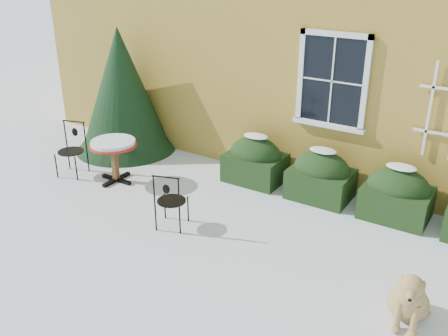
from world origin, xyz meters
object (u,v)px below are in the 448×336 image
Objects in this scene: patio_chair_far at (72,149)px; patio_chair_near at (171,200)px; dog at (409,300)px; evergreen_shrub at (123,102)px; bistro_table at (113,148)px.

patio_chair_near is at bearing -28.33° from patio_chair_far.
patio_chair_far reaches higher than dog.
evergreen_shrub is 3.64m from patio_chair_near.
dog is (6.50, -0.83, -0.20)m from patio_chair_far.
patio_chair_near is (1.92, -0.78, -0.20)m from bistro_table.
patio_chair_far is at bearing 163.92° from dog.
evergreen_shrub is at bearing 151.41° from dog.
evergreen_shrub is 3.00× the size of dog.
evergreen_shrub is 1.70m from bistro_table.
dog is (5.57, -1.01, -0.36)m from bistro_table.
bistro_table is 2.08m from patio_chair_near.
bistro_table is at bearing -53.99° from evergreen_shrub.
evergreen_shrub reaches higher than patio_chair_near.
patio_chair_far is at bearing -168.73° from bistro_table.
dog is at bearing -19.79° from evergreen_shrub.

